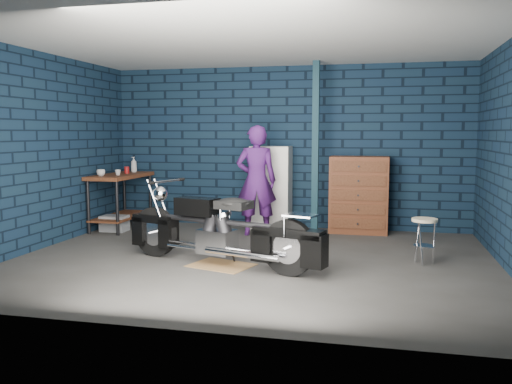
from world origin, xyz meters
The scene contains 15 objects.
ground centered at (0.00, 0.00, 0.00)m, with size 6.00×6.00×0.00m, color #44423F.
room_walls centered at (0.00, 0.55, 1.90)m, with size 6.02×5.01×2.71m.
support_post centered at (0.55, 1.95, 1.35)m, with size 0.10×0.10×2.70m, color #13303B.
workbench centered at (-2.68, 1.75, 0.46)m, with size 0.60×1.40×0.91m, color brown.
drip_mat centered at (-0.30, -0.36, 0.00)m, with size 0.72×0.54×0.01m, color #9C6D44.
motorcycle centered at (-0.30, -0.36, 0.50)m, with size 2.29×0.62×1.01m, color black, non-canonical shape.
person centered at (-0.33, 1.67, 0.86)m, with size 0.63×0.41×1.71m, color #551E73.
storage_bin centered at (-2.66, 1.46, 0.13)m, with size 0.41×0.29×0.26m, color gray.
locker centered at (-0.21, 2.23, 0.69)m, with size 0.64×0.46×1.38m, color silver.
tool_chest centered at (1.22, 2.23, 0.61)m, with size 0.92×0.51×1.22m, color brown.
shop_stool centered at (2.09, 0.28, 0.28)m, with size 0.31×0.31×0.56m, color beige, non-canonical shape.
cup_a centered at (-2.80, 1.32, 0.96)m, with size 0.13×0.13×0.11m, color beige.
cup_b centered at (-2.62, 1.54, 0.95)m, with size 0.10×0.10×0.09m, color beige.
mug_red centered at (-2.65, 1.92, 0.97)m, with size 0.08×0.08×0.12m, color #A31516.
bottle centered at (-2.66, 2.21, 1.04)m, with size 0.10×0.10×0.27m, color gray.
Camera 1 is at (1.57, -6.50, 1.60)m, focal length 38.00 mm.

